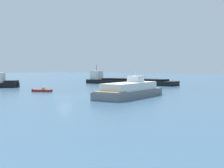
% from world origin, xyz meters
% --- Properties ---
extents(ground_plane, '(400.00, 400.00, 0.00)m').
position_xyz_m(ground_plane, '(0.00, 0.00, 0.00)').
color(ground_plane, '#3D607F').
extents(small_motorboat, '(1.95, 6.15, 0.97)m').
position_xyz_m(small_motorboat, '(2.00, 21.33, 0.26)').
color(small_motorboat, black).
rests_on(small_motorboat, ground).
extents(cargo_barge, '(29.90, 5.72, 5.88)m').
position_xyz_m(cargo_barge, '(-11.62, 41.10, 0.98)').
color(cargo_barge, black).
rests_on(cargo_barge, ground).
extents(fishing_skiff, '(4.53, 2.91, 1.01)m').
position_xyz_m(fishing_skiff, '(-11.99, 6.01, 0.28)').
color(fishing_skiff, maroon).
rests_on(fishing_skiff, ground).
extents(white_riverboat, '(5.45, 16.90, 5.09)m').
position_xyz_m(white_riverboat, '(9.80, 6.11, 1.23)').
color(white_riverboat, slate).
rests_on(white_riverboat, ground).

